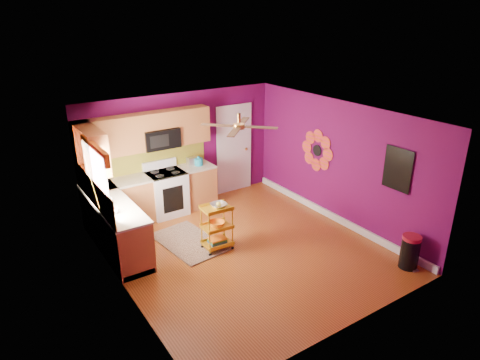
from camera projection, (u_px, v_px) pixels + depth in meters
ground at (245, 249)px, 7.87m from camera, size 5.00×5.00×0.00m
room_envelope at (247, 166)px, 7.28m from camera, size 4.54×5.04×2.52m
lower_cabinets at (137, 210)px, 8.43m from camera, size 2.81×2.31×0.94m
electric_range at (167, 193)px, 9.09m from camera, size 0.76×0.66×1.13m
upper_cabinetry at (129, 138)px, 8.25m from camera, size 2.80×2.30×1.26m
left_window at (96, 167)px, 6.90m from camera, size 0.08×1.35×1.08m
panel_door at (234, 150)px, 10.09m from camera, size 0.95×0.11×2.15m
right_wall_art at (351, 158)px, 8.21m from camera, size 0.04×2.74×1.04m
ceiling_fan at (239, 126)px, 7.18m from camera, size 1.01×1.01×0.26m
shag_rug at (189, 242)px, 8.10m from camera, size 1.07×1.57×0.02m
rolling_cart at (217, 225)px, 7.71m from camera, size 0.54×0.40×0.94m
trash_can at (410, 252)px, 7.22m from camera, size 0.40×0.40×0.60m
teal_kettle at (199, 162)px, 9.31m from camera, size 0.18×0.18×0.21m
toaster at (192, 161)px, 9.32m from camera, size 0.22×0.15×0.18m
soap_bottle_a at (109, 199)px, 7.43m from camera, size 0.09×0.09×0.20m
soap_bottle_b at (104, 192)px, 7.76m from camera, size 0.13×0.13×0.17m
counter_dish at (96, 187)px, 8.09m from camera, size 0.28×0.28×0.07m
counter_cup at (116, 211)px, 7.13m from camera, size 0.11×0.11×0.09m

